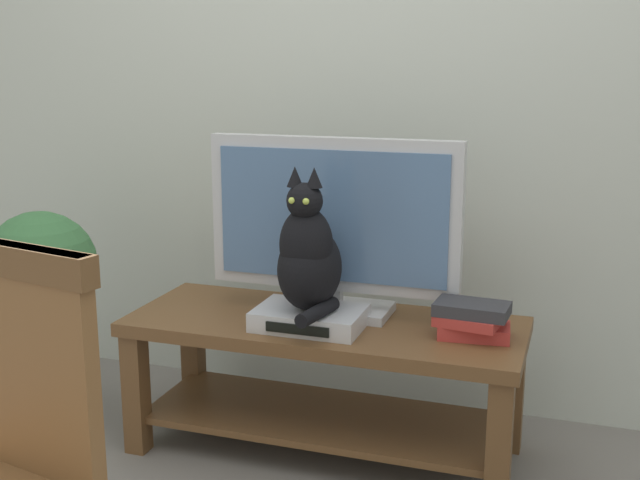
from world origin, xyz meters
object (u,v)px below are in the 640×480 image
object	(u,v)px
tv_stand	(325,361)
cat	(308,257)
book_stack	(472,320)
media_box	(310,318)
potted_plant	(42,286)
tv	(333,223)

from	to	relation	value
tv_stand	cat	distance (m)	0.39
cat	book_stack	size ratio (longest dim) A/B	1.94
media_box	cat	size ratio (longest dim) A/B	0.74
tv_stand	cat	bearing A→B (deg)	-103.83
potted_plant	tv_stand	bearing A→B (deg)	5.14
tv	potted_plant	xyz separation A→B (m)	(-1.03, -0.18, -0.26)
media_box	potted_plant	distance (m)	1.00
media_box	book_stack	size ratio (longest dim) A/B	1.45
media_box	potted_plant	world-z (taller)	potted_plant
tv	media_box	world-z (taller)	tv
cat	book_stack	distance (m)	0.54
tv_stand	media_box	distance (m)	0.19
cat	potted_plant	distance (m)	1.02
tv_stand	book_stack	world-z (taller)	book_stack
cat	potted_plant	xyz separation A→B (m)	(-1.00, 0.00, -0.19)
tv	cat	world-z (taller)	tv
media_box	potted_plant	size ratio (longest dim) A/B	0.44
tv	potted_plant	size ratio (longest dim) A/B	1.09
book_stack	media_box	bearing A→B (deg)	-172.72
tv	cat	distance (m)	0.19
tv	book_stack	size ratio (longest dim) A/B	3.60
tv	media_box	size ratio (longest dim) A/B	2.49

